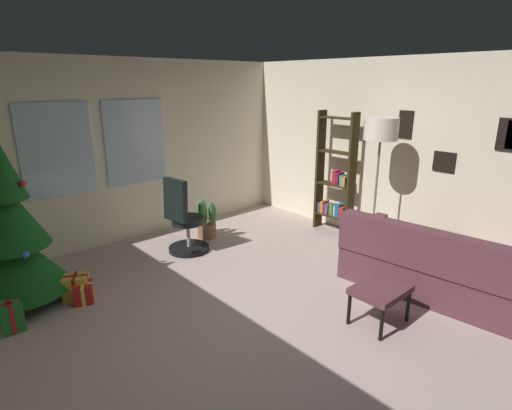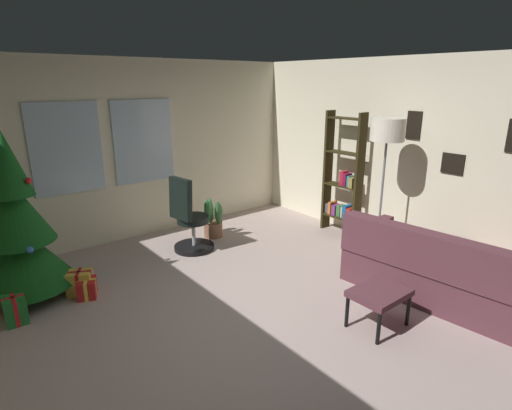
{
  "view_description": "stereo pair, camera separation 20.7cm",
  "coord_description": "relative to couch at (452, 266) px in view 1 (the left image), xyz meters",
  "views": [
    {
      "loc": [
        -2.5,
        -2.61,
        2.28
      ],
      "look_at": [
        0.19,
        0.39,
        1.05
      ],
      "focal_mm": 28.58,
      "sensor_mm": 36.0,
      "label": 1
    },
    {
      "loc": [
        -2.34,
        -2.74,
        2.28
      ],
      "look_at": [
        0.19,
        0.39,
        1.05
      ],
      "focal_mm": 28.58,
      "sensor_mm": 36.0,
      "label": 2
    }
  ],
  "objects": [
    {
      "name": "holiday_tree",
      "position": [
        -3.7,
        2.91,
        0.48
      ],
      "size": [
        1.0,
        1.0,
        2.26
      ],
      "color": "#4C331E",
      "rests_on": "ground_plane"
    },
    {
      "name": "bookshelf",
      "position": [
        0.53,
        2.07,
        0.52
      ],
      "size": [
        0.18,
        0.64,
        1.86
      ],
      "color": "#2C2410",
      "rests_on": "ground_plane"
    },
    {
      "name": "potted_plant",
      "position": [
        -1.14,
        3.15,
        -0.01
      ],
      "size": [
        0.4,
        0.45,
        0.66
      ],
      "color": "brown",
      "rests_on": "ground_plane"
    },
    {
      "name": "gift_box_green",
      "position": [
        -3.9,
        2.45,
        -0.15
      ],
      "size": [
        0.21,
        0.26,
        0.28
      ],
      "color": "#1E722D",
      "rests_on": "ground_plane"
    },
    {
      "name": "footstool",
      "position": [
        -1.2,
        0.17,
        0.05
      ],
      "size": [
        0.54,
        0.42,
        0.38
      ],
      "color": "#562E38",
      "rests_on": "ground_plane"
    },
    {
      "name": "office_chair",
      "position": [
        -1.66,
        2.92,
        0.13
      ],
      "size": [
        0.56,
        0.56,
        1.06
      ],
      "color": "black",
      "rests_on": "ground_plane"
    },
    {
      "name": "floor_lamp",
      "position": [
        0.17,
        1.15,
        1.33
      ],
      "size": [
        0.42,
        0.42,
        1.85
      ],
      "color": "slate",
      "rests_on": "ground_plane"
    },
    {
      "name": "ground_plane",
      "position": [
        -1.93,
        0.98,
        -0.33
      ],
      "size": [
        5.35,
        5.9,
        0.1
      ],
      "primitive_type": "cube",
      "color": "#B39D96"
    },
    {
      "name": "gift_box_gold",
      "position": [
        -3.24,
        2.63,
        -0.15
      ],
      "size": [
        0.32,
        0.3,
        0.27
      ],
      "color": "gold",
      "rests_on": "ground_plane"
    },
    {
      "name": "couch",
      "position": [
        0.0,
        0.0,
        0.0
      ],
      "size": [
        1.93,
        2.03,
        0.83
      ],
      "color": "#562E38",
      "rests_on": "ground_plane"
    },
    {
      "name": "wall_back_with_windows",
      "position": [
        -1.95,
        3.98,
        1.02
      ],
      "size": [
        5.35,
        0.12,
        2.6
      ],
      "color": "beige",
      "rests_on": "ground_plane"
    },
    {
      "name": "wall_right_with_frames",
      "position": [
        0.79,
        0.97,
        1.02
      ],
      "size": [
        0.12,
        5.9,
        2.6
      ],
      "color": "beige",
      "rests_on": "ground_plane"
    },
    {
      "name": "gift_box_red",
      "position": [
        -3.2,
        2.52,
        -0.18
      ],
      "size": [
        0.27,
        0.29,
        0.21
      ],
      "color": "red",
      "rests_on": "ground_plane"
    }
  ]
}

